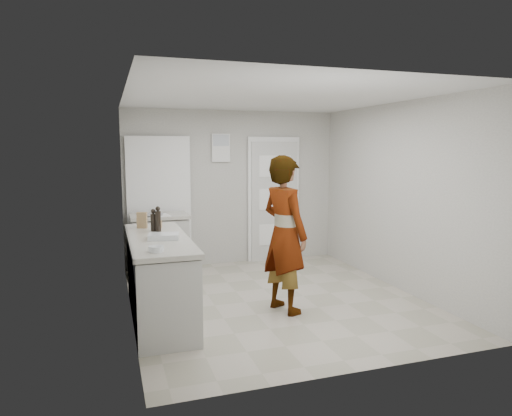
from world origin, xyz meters
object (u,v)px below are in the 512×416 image
object	(u,v)px
cake_mix_box	(142,220)
oil_cruet_b	(158,219)
baking_dish	(164,237)
spice_jar	(160,224)
oil_cruet_a	(153,220)
egg_bowl	(156,249)
person	(285,234)

from	to	relation	value
cake_mix_box	oil_cruet_b	xyz separation A→B (m)	(0.16, -0.29, 0.04)
cake_mix_box	baking_dish	xyz separation A→B (m)	(0.17, -0.76, -0.07)
spice_jar	oil_cruet_b	bearing A→B (deg)	-100.15
cake_mix_box	spice_jar	distance (m)	0.22
cake_mix_box	oil_cruet_a	world-z (taller)	oil_cruet_a
spice_jar	baking_dish	size ratio (longest dim) A/B	0.25
baking_dish	egg_bowl	bearing A→B (deg)	-103.29
oil_cruet_b	egg_bowl	size ratio (longest dim) A/B	2.09
oil_cruet_a	baking_dish	distance (m)	0.54
cake_mix_box	oil_cruet_b	distance (m)	0.33
person	cake_mix_box	bearing A→B (deg)	41.73
spice_jar	oil_cruet_b	world-z (taller)	oil_cruet_b
oil_cruet_a	oil_cruet_b	bearing A→B (deg)	-44.25
person	oil_cruet_a	bearing A→B (deg)	47.54
person	oil_cruet_a	distance (m)	1.55
cake_mix_box	baking_dish	distance (m)	0.79
egg_bowl	oil_cruet_a	bearing A→B (deg)	85.65
baking_dish	oil_cruet_a	bearing A→B (deg)	96.07
spice_jar	egg_bowl	world-z (taller)	spice_jar
oil_cruet_a	egg_bowl	distance (m)	1.13
cake_mix_box	oil_cruet_b	size ratio (longest dim) A/B	0.66
spice_jar	egg_bowl	xyz separation A→B (m)	(-0.18, -1.33, -0.02)
baking_dish	cake_mix_box	bearing A→B (deg)	102.56
cake_mix_box	baking_dish	world-z (taller)	cake_mix_box
person	oil_cruet_a	xyz separation A→B (m)	(-1.42, 0.59, 0.14)
spice_jar	oil_cruet_a	world-z (taller)	oil_cruet_a
spice_jar	person	bearing A→B (deg)	-31.16
cake_mix_box	person	bearing A→B (deg)	-8.70
cake_mix_box	egg_bowl	world-z (taller)	cake_mix_box
egg_bowl	cake_mix_box	bearing A→B (deg)	91.22
cake_mix_box	oil_cruet_b	bearing A→B (deg)	-40.58
spice_jar	egg_bowl	bearing A→B (deg)	-97.72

